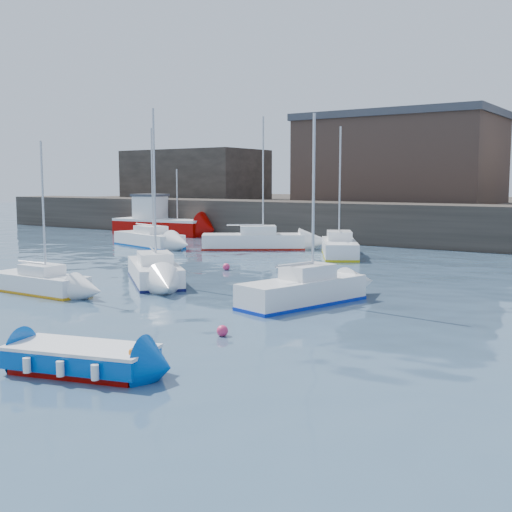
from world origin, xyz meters
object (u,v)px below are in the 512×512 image
Objects in this scene: fishing_boat at (160,222)px; buoy_far at (226,270)px; sailboat_f at (339,247)px; buoy_mid at (222,336)px; sailboat_h at (254,241)px; sailboat_e at (149,239)px; buoy_near at (5,290)px; sailboat_a at (39,282)px; sailboat_b at (154,271)px; blue_dinghy at (81,358)px; sailboat_c at (303,290)px.

buoy_far is at bearing -39.08° from fishing_boat.
buoy_mid is at bearing -72.60° from sailboat_f.
fishing_boat is at bearing 163.64° from sailboat_f.
sailboat_h is 23.75× the size of buoy_far.
sailboat_f is 9.20m from buoy_far.
fishing_boat reaches higher than buoy_mid.
buoy_near is (7.81, -17.05, -0.54)m from sailboat_e.
sailboat_a reaches higher than buoy_mid.
sailboat_b is 0.94× the size of sailboat_e.
sailboat_a is 15.88× the size of buoy_near.
buoy_far is at bearing 115.72° from blue_dinghy.
sailboat_b reaches higher than blue_dinghy.
sailboat_a is 16.57× the size of buoy_far.
sailboat_a is 11.13m from sailboat_c.
sailboat_a is 10.19m from buoy_far.
blue_dinghy is at bearing -63.99° from sailboat_h.
sailboat_e is (-9.59, 16.66, 0.10)m from sailboat_a.
sailboat_f reaches higher than fishing_boat.
sailboat_b is at bearing -93.96° from buoy_far.
fishing_boat is 37.88m from buoy_mid.
sailboat_e is at bearing 138.05° from buoy_mid.
sailboat_c is 5.72m from buoy_mid.
buoy_mid is (10.87, -1.73, -0.44)m from sailboat_a.
sailboat_a is at bearing -57.12° from fishing_boat.
sailboat_e is at bearing -51.68° from fishing_boat.
sailboat_e is 18.76m from buoy_near.
sailboat_b is at bearing -99.85° from sailboat_f.
sailboat_e is 14.18m from sailboat_f.
buoy_mid is (12.65, -1.34, 0.00)m from buoy_near.
buoy_far is at bearing -103.10° from sailboat_f.
fishing_boat is 29.62m from sailboat_a.
sailboat_e reaches higher than sailboat_b.
sailboat_b is at bearing 143.52° from buoy_mid.
fishing_boat is 1.07× the size of sailboat_e.
buoy_far is at bearing 143.53° from sailboat_c.
sailboat_e is at bearing -171.11° from sailboat_f.
sailboat_h reaches higher than buoy_near.
buoy_far is at bearing 86.04° from sailboat_b.
buoy_far is (11.93, -6.75, -0.54)m from sailboat_e.
blue_dinghy is 10.35× the size of buoy_far.
sailboat_c is 10.04m from buoy_far.
fishing_boat is 23.41× the size of buoy_far.
blue_dinghy is at bearing -49.50° from sailboat_e.
sailboat_c is 0.89× the size of sailboat_f.
buoy_mid is (8.88, -6.56, -0.51)m from sailboat_b.
sailboat_c is at bearing 19.58° from buoy_near.
sailboat_a is 0.70× the size of sailboat_h.
buoy_mid is at bearing -85.31° from sailboat_c.
buoy_near is (-1.78, -0.38, -0.44)m from sailboat_a.
sailboat_f is 6.82m from sailboat_h.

